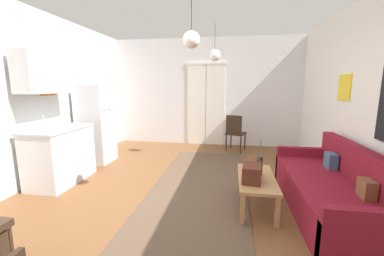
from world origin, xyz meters
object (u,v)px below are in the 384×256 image
at_px(refrigerator, 96,124).
at_px(coffee_table, 256,181).
at_px(bamboo_vase, 260,166).
at_px(couch, 334,191).
at_px(accent_chair, 235,131).
at_px(pendant_lamp_near, 191,40).
at_px(pendant_lamp_far, 215,55).
at_px(handbag, 252,173).

bearing_deg(refrigerator, coffee_table, -24.76).
height_order(bamboo_vase, refrigerator, refrigerator).
relative_size(couch, accent_chair, 2.43).
distance_m(couch, pendant_lamp_near, 2.59).
bearing_deg(couch, accent_chair, 114.29).
xyz_separation_m(coffee_table, pendant_lamp_far, (-0.71, 1.95, 1.82)).
bearing_deg(bamboo_vase, pendant_lamp_near, -170.32).
xyz_separation_m(couch, pendant_lamp_near, (-1.80, -0.11, 1.86)).
xyz_separation_m(bamboo_vase, accent_chair, (-0.29, 2.62, -0.04)).
distance_m(couch, refrigerator, 4.33).
bearing_deg(pendant_lamp_far, bamboo_vase, -68.22).
distance_m(coffee_table, accent_chair, 2.70).
relative_size(handbag, accent_chair, 0.39).
xyz_separation_m(refrigerator, accent_chair, (2.86, 1.26, -0.31)).
bearing_deg(accent_chair, refrigerator, 43.00).
bearing_deg(bamboo_vase, pendant_lamp_far, 111.78).
height_order(accent_chair, pendant_lamp_far, pendant_lamp_far).
bearing_deg(accent_chair, handbag, 112.64).
relative_size(coffee_table, bamboo_vase, 2.13).
bearing_deg(coffee_table, handbag, -115.34).
relative_size(coffee_table, handbag, 2.90).
bearing_deg(pendant_lamp_near, couch, 3.39).
xyz_separation_m(handbag, accent_chair, (-0.17, 2.85, -0.02)).
height_order(coffee_table, accent_chair, accent_chair).
bearing_deg(coffee_table, pendant_lamp_far, 110.04).
distance_m(bamboo_vase, refrigerator, 3.43).
distance_m(couch, handbag, 1.08).
xyz_separation_m(bamboo_vase, refrigerator, (-3.14, 1.36, 0.26)).
distance_m(refrigerator, pendant_lamp_near, 3.02).
distance_m(bamboo_vase, pendant_lamp_far, 2.61).
bearing_deg(accent_chair, bamboo_vase, 115.48).
height_order(couch, accent_chair, accent_chair).
height_order(handbag, accent_chair, accent_chair).
bearing_deg(accent_chair, coffee_table, 114.48).
bearing_deg(bamboo_vase, couch, -2.78).
distance_m(bamboo_vase, accent_chair, 2.63).
height_order(couch, pendant_lamp_far, pendant_lamp_far).
bearing_deg(couch, refrigerator, 160.91).
bearing_deg(bamboo_vase, refrigerator, 156.61).
height_order(bamboo_vase, pendant_lamp_far, pendant_lamp_far).
bearing_deg(couch, pendant_lamp_near, -176.61).
xyz_separation_m(couch, refrigerator, (-4.06, 1.40, 0.53)).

